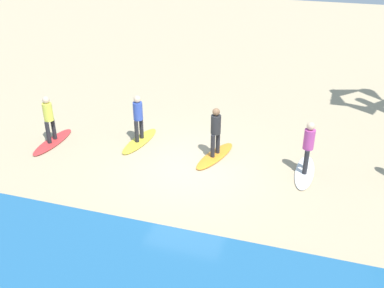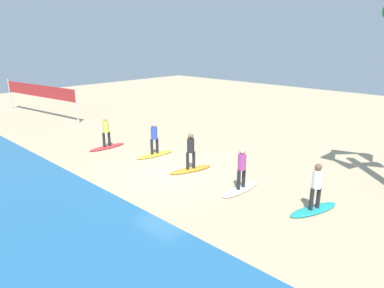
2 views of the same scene
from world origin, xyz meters
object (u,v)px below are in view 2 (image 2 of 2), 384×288
object	(u,v)px
surfboard_teal	(314,210)
volleyball_net	(39,92)
surfer_white	(242,165)
surfer_teal	(317,183)
surfer_orange	(191,149)
surfboard_red	(107,147)
surfboard_orange	(191,169)
surfer_yellow	(154,136)
surfboard_white	(241,189)
surfer_red	(106,129)
surfboard_yellow	(155,155)

from	to	relation	value
surfboard_teal	volleyball_net	distance (m)	22.19
surfer_white	surfer_teal	bearing A→B (deg)	-173.13
surfer_white	surfer_orange	distance (m)	2.89
surfer_teal	surfboard_red	xyz separation A→B (m)	(11.35, 0.86, -0.99)
surfboard_orange	surfer_yellow	xyz separation A→B (m)	(2.77, -0.25, 0.99)
surfboard_white	surfer_red	size ratio (longest dim) A/B	1.28
surfboard_red	volleyball_net	world-z (taller)	volleyball_net
surfer_yellow	surfboard_red	distance (m)	3.17
surfboard_white	surfboard_yellow	bearing A→B (deg)	-93.61
surfboard_teal	surfer_white	bearing A→B (deg)	-65.21
surfboard_teal	surfer_white	distance (m)	3.02
surfboard_teal	surfboard_yellow	world-z (taller)	same
surfboard_orange	surfer_yellow	world-z (taller)	surfer_yellow
surfboard_teal	surfer_red	size ratio (longest dim) A/B	1.28
surfer_white	surfer_red	bearing A→B (deg)	3.50
surfer_white	surfboard_yellow	size ratio (longest dim) A/B	0.78
surfboard_teal	surfboard_yellow	xyz separation A→B (m)	(8.49, -0.09, 0.00)
surfboard_white	surfer_white	bearing A→B (deg)	-75.26
surfboard_red	surfer_red	bearing A→B (deg)	-177.94
surfer_teal	surfboard_yellow	xyz separation A→B (m)	(8.49, -0.09, -0.99)
surfer_white	surfer_yellow	world-z (taller)	same
surfboard_white	surfer_white	world-z (taller)	surfer_white
surfboard_orange	surfer_yellow	bearing A→B (deg)	-78.96
surfboard_white	surfer_teal	bearing A→B (deg)	97.58
surfboard_white	surfer_yellow	xyz separation A→B (m)	(5.66, -0.43, 0.99)
surfboard_white	surfboard_orange	world-z (taller)	same
surfboard_white	surfer_orange	size ratio (longest dim) A/B	1.28
surfboard_white	surfboard_red	xyz separation A→B (m)	(8.52, 0.52, 0.00)
surfer_yellow	surfboard_yellow	bearing A→B (deg)	-90.00
surfer_teal	surfer_orange	distance (m)	5.72
surfer_orange	surfboard_orange	bearing A→B (deg)	-90.00
surfer_teal	surfboard_orange	xyz separation A→B (m)	(5.72, 0.17, -0.99)
surfboard_teal	surfer_white	world-z (taller)	surfer_white
surfer_teal	surfer_white	world-z (taller)	same
surfer_teal	surfer_red	xyz separation A→B (m)	(11.35, 0.86, 0.00)
surfboard_orange	surfboard_red	bearing A→B (deg)	-66.72
surfer_teal	surfboard_yellow	bearing A→B (deg)	-0.58
surfboard_teal	surfer_yellow	size ratio (longest dim) A/B	1.28
surfboard_white	surfboard_teal	bearing A→B (deg)	97.58
surfer_yellow	surfer_red	world-z (taller)	same
surfer_teal	surfer_yellow	size ratio (longest dim) A/B	1.00
surfboard_yellow	surfer_yellow	bearing A→B (deg)	7.23
surfer_white	surfer_orange	xyz separation A→B (m)	(2.89, -0.17, 0.00)
surfer_yellow	surfer_red	distance (m)	3.01
surfboard_teal	surfboard_white	distance (m)	2.85
surfboard_teal	surfer_teal	xyz separation A→B (m)	(0.00, 0.00, 0.99)
surfer_yellow	surfer_red	size ratio (longest dim) A/B	1.00
surfer_orange	surfboard_white	bearing A→B (deg)	176.55
surfboard_teal	surfer_white	xyz separation A→B (m)	(2.83, 0.34, 0.99)
surfer_red	volleyball_net	bearing A→B (deg)	-6.36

